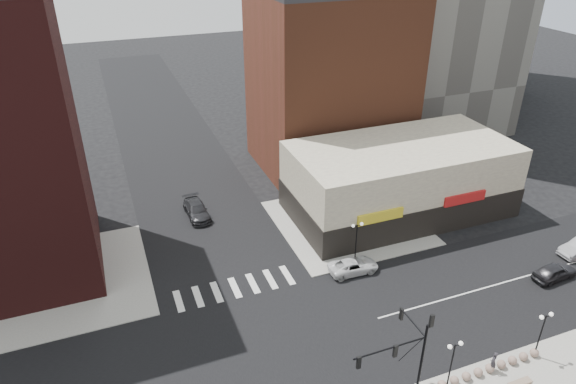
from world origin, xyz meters
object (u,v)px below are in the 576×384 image
dark_sedan_north (197,210)px  stone_bench (520,384)px  traffic_signal (408,349)px  street_lamp_se_a (454,354)px  pedestrian (493,362)px  dark_sedan_east (555,272)px  street_lamp_se_b (544,324)px  white_suv (353,266)px  street_lamp_ne (357,232)px

dark_sedan_north → stone_bench: 35.73m
traffic_signal → street_lamp_se_a: bearing=-2.6°
pedestrian → dark_sedan_north: bearing=-101.0°
dark_sedan_east → dark_sedan_north: 36.61m
stone_bench → pedestrian: bearing=115.7°
street_lamp_se_b → street_lamp_se_a: bearing=180.0°
traffic_signal → white_suv: size_ratio=1.62×
white_suv → dark_sedan_north: bearing=39.2°
street_lamp_ne → traffic_signal: bearing=-106.7°
dark_sedan_north → traffic_signal: bearing=-77.7°
traffic_signal → dark_sedan_north: (-7.83, 29.68, -4.17)m
street_lamp_se_a → white_suv: (0.01, 14.48, -2.62)m
stone_bench → street_lamp_ne: bearing=102.0°
street_lamp_se_a → dark_sedan_east: street_lamp_se_a is taller
pedestrian → dark_sedan_east: bearing=169.4°
dark_sedan_east → pedestrian: 14.70m
street_lamp_ne → white_suv: street_lamp_ne is taller
street_lamp_se_b → street_lamp_ne: bearing=113.6°
street_lamp_se_b → pedestrian: size_ratio=2.32×
street_lamp_ne → dark_sedan_north: 18.88m
dark_sedan_east → street_lamp_se_a: bearing=108.3°
street_lamp_se_b → street_lamp_ne: (-7.00, 16.00, 0.00)m
street_lamp_se_a → dark_sedan_east: 18.43m
street_lamp_se_a → traffic_signal: bearing=177.4°
dark_sedan_east → dark_sedan_north: (-28.50, 22.97, 0.03)m
dark_sedan_north → dark_sedan_east: bearing=-41.3°
street_lamp_ne → dark_sedan_north: street_lamp_ne is taller
street_lamp_se_b → dark_sedan_north: street_lamp_se_b is taller
dark_sedan_east → street_lamp_se_b: bearing=123.8°
stone_bench → white_suv: bearing=106.3°
traffic_signal → street_lamp_se_b: traffic_signal is taller
traffic_signal → stone_bench: 9.97m
stone_bench → street_lamp_se_a: bearing=158.7°
pedestrian → street_lamp_ne: bearing=-118.1°
street_lamp_ne → dark_sedan_north: bearing=132.3°
dark_sedan_north → pedestrian: size_ratio=3.04×
street_lamp_se_b → pedestrian: bearing=180.0°
street_lamp_ne → white_suv: size_ratio=0.87×
street_lamp_se_b → street_lamp_ne: same height
street_lamp_se_a → white_suv: bearing=89.9°
street_lamp_se_b → pedestrian: street_lamp_se_b is taller
dark_sedan_east → stone_bench: dark_sedan_east is taller
dark_sedan_north → street_lamp_se_b: bearing=-59.2°
pedestrian → stone_bench: 2.19m
street_lamp_se_b → street_lamp_ne: 17.46m
traffic_signal → street_lamp_se_b: (11.76, -0.17, -1.67)m
street_lamp_se_b → stone_bench: size_ratio=2.29×
street_lamp_se_a → dark_sedan_north: street_lamp_se_a is taller
traffic_signal → dark_sedan_east: 22.14m
traffic_signal → pedestrian: size_ratio=4.34×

